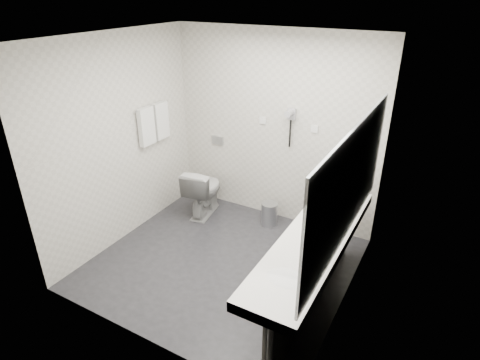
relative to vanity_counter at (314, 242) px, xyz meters
The scene contains 32 objects.
floor 1.39m from the vanity_counter, 169.92° to the left, with size 2.80×2.80×0.00m, color #26252A.
ceiling 2.05m from the vanity_counter, 169.92° to the left, with size 2.80×2.80×0.00m, color silver.
wall_back 1.93m from the vanity_counter, 126.87° to the left, with size 2.80×2.80×0.00m, color beige.
wall_front 1.64m from the vanity_counter, 135.64° to the right, with size 2.80×2.80×0.00m, color beige.
wall_left 2.57m from the vanity_counter, behind, with size 2.60×2.60×0.00m, color beige.
wall_right 0.56m from the vanity_counter, 36.03° to the left, with size 2.60×2.60×0.00m, color beige.
vanity_counter is the anchor object (origin of this frame).
vanity_panel 0.43m from the vanity_counter, ahead, with size 0.03×2.15×0.75m, color gray.
vanity_post_near 1.12m from the vanity_counter, 86.97° to the right, with size 0.06×0.06×0.75m, color silver.
vanity_post_far 1.12m from the vanity_counter, 86.97° to the left, with size 0.06×0.06×0.75m, color silver.
mirror 0.70m from the vanity_counter, ahead, with size 0.02×2.20×1.05m, color #B2BCC6.
basin_near 0.65m from the vanity_counter, 90.00° to the right, with size 0.40×0.31×0.05m, color silver.
basin_far 0.65m from the vanity_counter, 90.00° to the left, with size 0.40×0.31×0.05m, color silver.
faucet_near 0.69m from the vanity_counter, 73.30° to the right, with size 0.04×0.04×0.15m, color silver.
faucet_far 0.69m from the vanity_counter, 73.30° to the left, with size 0.04×0.04×0.15m, color silver.
soap_bottle_a 0.15m from the vanity_counter, 58.75° to the left, with size 0.05×0.05×0.11m, color beige.
soap_bottle_b 0.22m from the vanity_counter, 101.63° to the left, with size 0.07×0.07×0.09m, color beige.
soap_bottle_c 0.17m from the vanity_counter, 54.27° to the right, with size 0.05×0.05×0.13m, color beige.
glass_left 0.28m from the vanity_counter, 52.62° to the left, with size 0.07×0.07×0.12m, color silver.
glass_right 0.37m from the vanity_counter, 66.56° to the left, with size 0.06×0.06×0.11m, color silver.
toilet 2.27m from the vanity_counter, 151.51° to the left, with size 0.39×0.69×0.70m, color silver.
flush_plate 2.48m from the vanity_counter, 143.06° to the left, with size 0.18×0.02×0.12m, color #B2B5BA.
pedal_bin 1.72m from the vanity_counter, 129.56° to the left, with size 0.22×0.22×0.30m, color #B2B5BA.
bin_lid 1.67m from the vanity_counter, 129.56° to the left, with size 0.22×0.22×0.01m, color #B2B5BA.
towel_rail 2.69m from the vanity_counter, 163.14° to the left, with size 0.02×0.02×0.62m, color silver.
towel_near 2.59m from the vanity_counter, 166.10° to the left, with size 0.07×0.24×0.48m, color white.
towel_far 2.67m from the vanity_counter, 160.15° to the left, with size 0.07×0.24×0.48m, color white.
dryer_cradle 1.85m from the vanity_counter, 120.76° to the left, with size 0.10×0.04×0.14m, color #9D9BA1.
dryer_barrel 1.81m from the vanity_counter, 122.01° to the left, with size 0.08×0.08×0.14m, color #9D9BA1.
dryer_cord 1.76m from the vanity_counter, 121.02° to the left, with size 0.02×0.02×0.35m, color black.
switch_plate_a 2.04m from the vanity_counter, 130.59° to the left, with size 0.09×0.02×0.09m, color silver.
switch_plate_b 1.69m from the vanity_counter, 111.13° to the left, with size 0.09×0.02×0.09m, color silver.
Camera 1 is at (2.02, -3.19, 2.92)m, focal length 29.91 mm.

